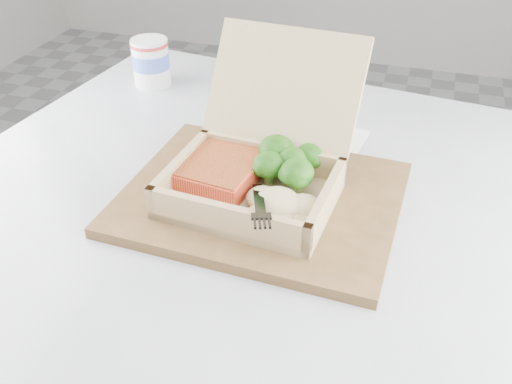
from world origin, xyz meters
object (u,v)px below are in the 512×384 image
(serving_tray, at_px, (261,198))
(paper_cup, at_px, (151,61))
(takeout_container, at_px, (262,156))
(cafe_table, at_px, (242,304))

(serving_tray, bearing_deg, paper_cup, 135.10)
(serving_tray, bearing_deg, takeout_container, 103.97)
(paper_cup, bearing_deg, takeout_container, -43.40)
(takeout_container, xyz_separation_m, paper_cup, (-0.28, 0.27, -0.01))
(serving_tray, relative_size, takeout_container, 1.32)
(takeout_container, height_order, paper_cup, takeout_container)
(serving_tray, distance_m, paper_cup, 0.41)
(serving_tray, distance_m, takeout_container, 0.05)
(cafe_table, distance_m, paper_cup, 0.45)
(paper_cup, bearing_deg, cafe_table, -47.88)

